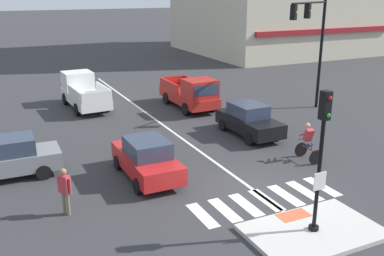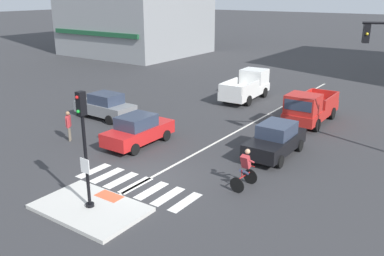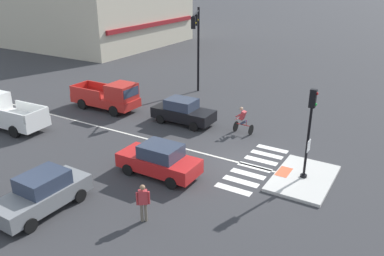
{
  "view_description": "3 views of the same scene",
  "coord_description": "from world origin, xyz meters",
  "views": [
    {
      "loc": [
        -8.55,
        -12.26,
        7.27
      ],
      "look_at": [
        -0.93,
        3.67,
        1.62
      ],
      "focal_mm": 41.02,
      "sensor_mm": 36.0,
      "label": 1
    },
    {
      "loc": [
        10.99,
        -12.18,
        7.78
      ],
      "look_at": [
        -0.3,
        3.98,
        1.25
      ],
      "focal_mm": 38.73,
      "sensor_mm": 36.0,
      "label": 2
    },
    {
      "loc": [
        -17.08,
        -7.07,
        9.46
      ],
      "look_at": [
        -0.74,
        2.74,
        1.74
      ],
      "focal_mm": 36.76,
      "sensor_mm": 36.0,
      "label": 3
    }
  ],
  "objects": [
    {
      "name": "crosswalk_stripe_b",
      "position": [
        -1.72,
        -0.58,
        0.0
      ],
      "size": [
        0.44,
        1.8,
        0.01
      ],
      "primitive_type": "cube",
      "color": "silver",
      "rests_on": "ground"
    },
    {
      "name": "crosswalk_stripe_e",
      "position": [
        0.86,
        -0.58,
        0.0
      ],
      "size": [
        0.44,
        1.8,
        0.01
      ],
      "primitive_type": "cube",
      "color": "silver",
      "rests_on": "ground"
    },
    {
      "name": "crosswalk_stripe_f",
      "position": [
        1.72,
        -0.58,
        0.0
      ],
      "size": [
        0.44,
        1.8,
        0.01
      ],
      "primitive_type": "cube",
      "color": "silver",
      "rests_on": "ground"
    },
    {
      "name": "cyclist",
      "position": [
        3.85,
        1.85,
        0.87
      ],
      "size": [
        0.72,
        1.12,
        1.68
      ],
      "color": "black",
      "rests_on": "ground"
    },
    {
      "name": "crosswalk_stripe_d",
      "position": [
        0.0,
        -0.58,
        0.0
      ],
      "size": [
        0.44,
        1.8,
        0.01
      ],
      "primitive_type": "cube",
      "color": "silver",
      "rests_on": "ground"
    },
    {
      "name": "pedestrian_at_curb_left",
      "position": [
        -6.66,
        1.44,
        0.98
      ],
      "size": [
        0.4,
        0.45,
        1.67
      ],
      "color": "#6B6051",
      "rests_on": "ground"
    },
    {
      "name": "crosswalk_stripe_a",
      "position": [
        -2.58,
        -0.58,
        0.0
      ],
      "size": [
        0.44,
        1.8,
        0.01
      ],
      "primitive_type": "cube",
      "color": "silver",
      "rests_on": "ground"
    },
    {
      "name": "lane_centre_line",
      "position": [
        0.04,
        10.0,
        0.0
      ],
      "size": [
        0.14,
        28.0,
        0.01
      ],
      "primitive_type": "cube",
      "color": "silver",
      "rests_on": "ground"
    },
    {
      "name": "crosswalk_stripe_g",
      "position": [
        2.58,
        -0.58,
        0.0
      ],
      "size": [
        0.44,
        1.8,
        0.01
      ],
      "primitive_type": "cube",
      "color": "silver",
      "rests_on": "ground"
    },
    {
      "name": "car_red_westbound_near",
      "position": [
        -3.18,
        3.14,
        0.81
      ],
      "size": [
        1.86,
        4.11,
        1.64
      ],
      "color": "red",
      "rests_on": "ground"
    },
    {
      "name": "signal_pole",
      "position": [
        0.0,
        -3.11,
        2.8
      ],
      "size": [
        0.44,
        0.38,
        4.39
      ],
      "color": "black",
      "rests_on": "traffic_island"
    },
    {
      "name": "ground_plane",
      "position": [
        0.0,
        0.0,
        0.0
      ],
      "size": [
        300.0,
        300.0,
        0.0
      ],
      "primitive_type": "plane",
      "color": "#333335"
    },
    {
      "name": "pickup_truck_white_westbound_distant",
      "position": [
        -3.06,
        15.29,
        0.98
      ],
      "size": [
        2.27,
        5.2,
        2.08
      ],
      "color": "white",
      "rests_on": "ground"
    },
    {
      "name": "pickup_truck_red_eastbound_far",
      "position": [
        2.93,
        11.8,
        0.98
      ],
      "size": [
        2.09,
        5.11,
        2.08
      ],
      "color": "red",
      "rests_on": "ground"
    },
    {
      "name": "car_black_eastbound_mid",
      "position": [
        3.38,
        5.91,
        0.81
      ],
      "size": [
        1.87,
        4.11,
        1.64
      ],
      "color": "black",
      "rests_on": "ground"
    },
    {
      "name": "traffic_island",
      "position": [
        0.0,
        -3.1,
        0.07
      ],
      "size": [
        4.14,
        2.65,
        0.15
      ],
      "primitive_type": "cube",
      "color": "beige",
      "rests_on": "ground"
    },
    {
      "name": "crosswalk_stripe_c",
      "position": [
        -0.86,
        -0.58,
        0.0
      ],
      "size": [
        0.44,
        1.8,
        0.01
      ],
      "primitive_type": "cube",
      "color": "silver",
      "rests_on": "ground"
    },
    {
      "name": "car_grey_cross_left",
      "position": [
        -8.17,
        5.57,
        0.81
      ],
      "size": [
        4.13,
        1.91,
        1.64
      ],
      "color": "slate",
      "rests_on": "ground"
    },
    {
      "name": "tactile_pad_front",
      "position": [
        0.0,
        -2.12,
        0.15
      ],
      "size": [
        1.1,
        0.6,
        0.01
      ],
      "primitive_type": "cube",
      "color": "#DB5B38",
      "rests_on": "traffic_island"
    }
  ]
}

